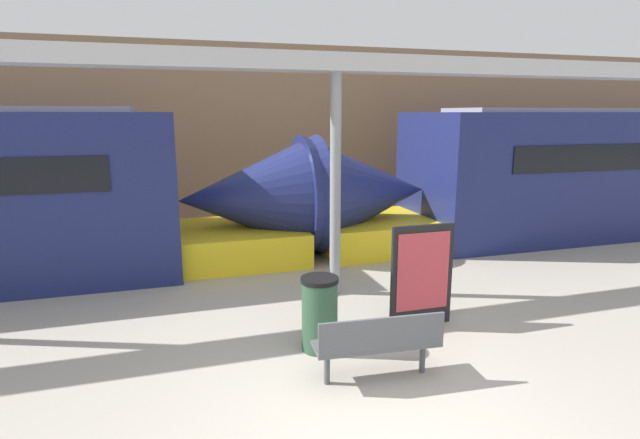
{
  "coord_description": "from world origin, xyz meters",
  "views": [
    {
      "loc": [
        -1.87,
        -3.96,
        3.09
      ],
      "look_at": [
        0.42,
        3.58,
        1.4
      ],
      "focal_mm": 28.0,
      "sensor_mm": 36.0,
      "label": 1
    }
  ],
  "objects_px": {
    "support_column_near": "(335,187)",
    "trash_bin": "(320,313)",
    "poster_board": "(422,275)",
    "bench_near": "(379,341)"
  },
  "relations": [
    {
      "from": "poster_board",
      "to": "support_column_near",
      "type": "relative_size",
      "value": 0.41
    },
    {
      "from": "support_column_near",
      "to": "trash_bin",
      "type": "bearing_deg",
      "value": -113.9
    },
    {
      "from": "bench_near",
      "to": "support_column_near",
      "type": "xyz_separation_m",
      "value": [
        0.46,
        2.95,
        1.36
      ]
    },
    {
      "from": "poster_board",
      "to": "support_column_near",
      "type": "height_order",
      "value": "support_column_near"
    },
    {
      "from": "poster_board",
      "to": "bench_near",
      "type": "bearing_deg",
      "value": -133.81
    },
    {
      "from": "trash_bin",
      "to": "bench_near",
      "type": "bearing_deg",
      "value": -67.06
    },
    {
      "from": "trash_bin",
      "to": "poster_board",
      "type": "height_order",
      "value": "poster_board"
    },
    {
      "from": "trash_bin",
      "to": "support_column_near",
      "type": "distance_m",
      "value": 2.55
    },
    {
      "from": "trash_bin",
      "to": "support_column_near",
      "type": "xyz_separation_m",
      "value": [
        0.87,
        1.97,
        1.36
      ]
    },
    {
      "from": "bench_near",
      "to": "trash_bin",
      "type": "distance_m",
      "value": 1.07
    }
  ]
}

